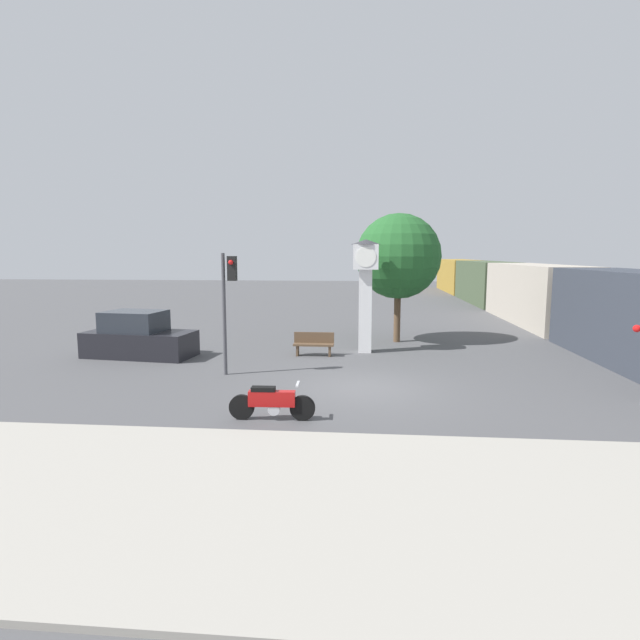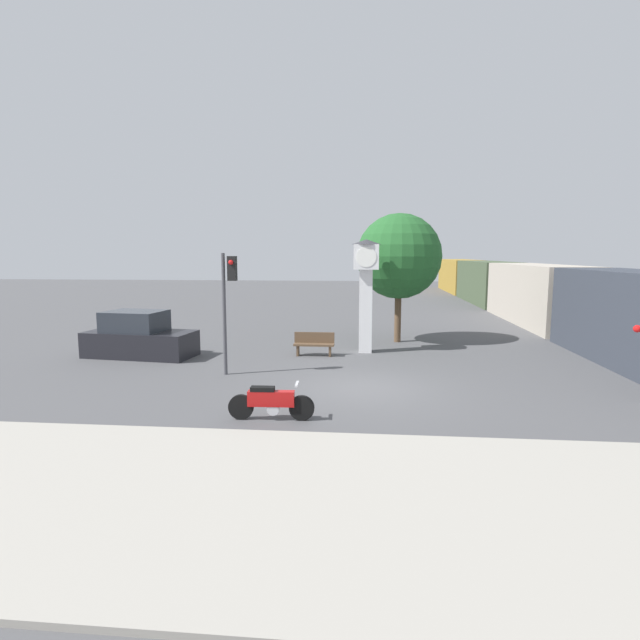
{
  "view_description": "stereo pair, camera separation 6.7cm",
  "coord_description": "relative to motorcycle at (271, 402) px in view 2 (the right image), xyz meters",
  "views": [
    {
      "loc": [
        -0.01,
        -14.68,
        4.02
      ],
      "look_at": [
        -1.48,
        1.54,
        1.85
      ],
      "focal_mm": 28.0,
      "sensor_mm": 36.0,
      "label": 1
    },
    {
      "loc": [
        0.05,
        -14.67,
        4.02
      ],
      "look_at": [
        -1.48,
        1.54,
        1.85
      ],
      "focal_mm": 28.0,
      "sensor_mm": 36.0,
      "label": 2
    }
  ],
  "objects": [
    {
      "name": "ground_plane",
      "position": [
        2.24,
        3.11,
        -0.45
      ],
      "size": [
        120.0,
        120.0,
        0.0
      ],
      "primitive_type": "plane",
      "color": "#4C4C4F"
    },
    {
      "name": "sidewalk_strip",
      "position": [
        2.24,
        -4.0,
        -0.4
      ],
      "size": [
        36.0,
        6.0,
        0.1
      ],
      "color": "#9E998E",
      "rests_on": "ground_plane"
    },
    {
      "name": "motorcycle",
      "position": [
        0.0,
        0.0,
        0.0
      ],
      "size": [
        2.11,
        0.46,
        0.93
      ],
      "rotation": [
        0.0,
        0.0,
        0.04
      ],
      "color": "black",
      "rests_on": "ground_plane"
    },
    {
      "name": "clock_tower",
      "position": [
        2.24,
        8.72,
        2.6
      ],
      "size": [
        1.19,
        1.19,
        4.59
      ],
      "color": "white",
      "rests_on": "ground_plane"
    },
    {
      "name": "freight_train",
      "position": [
        12.15,
        24.66,
        1.25
      ],
      "size": [
        2.8,
        48.57,
        3.4
      ],
      "color": "#333842",
      "rests_on": "ground_plane"
    },
    {
      "name": "traffic_light",
      "position": [
        -2.25,
        4.42,
        2.34
      ],
      "size": [
        0.5,
        0.35,
        4.04
      ],
      "color": "#47474C",
      "rests_on": "ground_plane"
    },
    {
      "name": "street_tree",
      "position": [
        3.71,
        11.29,
        3.45
      ],
      "size": [
        3.84,
        3.84,
        5.83
      ],
      "color": "brown",
      "rests_on": "ground_plane"
    },
    {
      "name": "bench",
      "position": [
        0.22,
        7.82,
        0.04
      ],
      "size": [
        1.6,
        0.44,
        0.92
      ],
      "color": "brown",
      "rests_on": "ground_plane"
    },
    {
      "name": "parked_car",
      "position": [
        -6.62,
        7.01,
        0.3
      ],
      "size": [
        4.38,
        2.27,
        1.8
      ],
      "rotation": [
        0.0,
        0.0,
        -0.12
      ],
      "color": "black",
      "rests_on": "ground_plane"
    }
  ]
}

